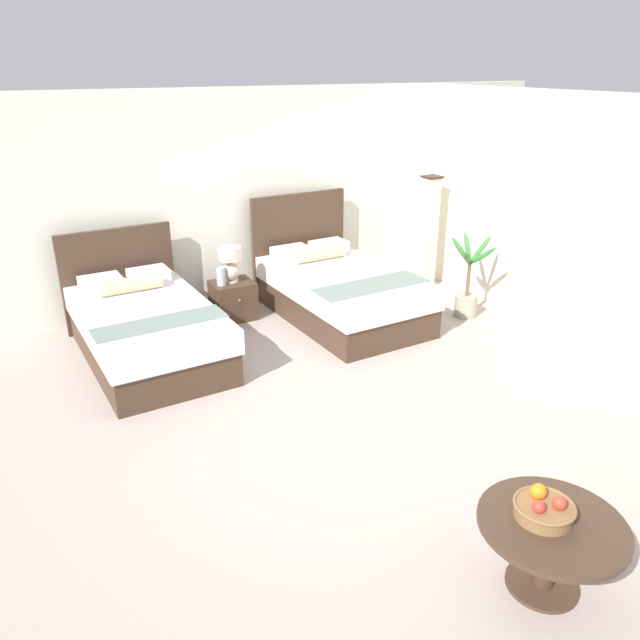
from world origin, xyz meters
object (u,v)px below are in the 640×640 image
fruit_bowl (544,508)px  table_lamp (230,262)px  vase (221,276)px  floor_lamp_corner (428,233)px  nightstand (233,300)px  bed_near_window (146,328)px  coffee_table (550,538)px  bed_near_corner (339,290)px  potted_palm (467,291)px

fruit_bowl → table_lamp: bearing=91.0°
vase → floor_lamp_corner: size_ratio=0.14×
table_lamp → floor_lamp_corner: bearing=-4.0°
nightstand → fruit_bowl: bearing=-89.0°
bed_near_window → coffee_table: size_ratio=2.59×
fruit_bowl → floor_lamp_corner: bearing=59.6°
bed_near_corner → bed_near_window: bearing=-179.8°
table_lamp → fruit_bowl: (0.08, -4.63, -0.17)m
nightstand → vase: vase is taller
bed_near_window → coffee_table: bed_near_window is taller
potted_palm → bed_near_corner: bearing=151.7°
bed_near_window → bed_near_corner: bed_near_corner is taller
coffee_table → floor_lamp_corner: size_ratio=0.56×
floor_lamp_corner → potted_palm: 1.19m
table_lamp → vase: bearing=-157.1°
bed_near_window → coffee_table: bearing=-73.2°
table_lamp → coffee_table: (0.10, -4.69, -0.34)m
bed_near_corner → coffee_table: 4.25m
vase → floor_lamp_corner: (2.83, -0.13, 0.18)m
nightstand → floor_lamp_corner: bearing=-3.6°
table_lamp → potted_palm: size_ratio=0.41×
potted_palm → vase: bearing=154.9°
vase → potted_palm: potted_palm is taller
fruit_bowl → vase: bearing=92.8°
bed_near_corner → coffee_table: bearing=-104.0°
floor_lamp_corner → bed_near_corner: bearing=-166.5°
bed_near_corner → nightstand: bed_near_corner is taller
table_lamp → vase: 0.20m
nightstand → vase: bearing=-164.3°
bed_near_window → vase: 1.15m
nightstand → potted_palm: 2.76m
bed_near_corner → vase: (-1.27, 0.50, 0.23)m
floor_lamp_corner → nightstand: bearing=176.4°
bed_near_window → nightstand: size_ratio=4.48×
bed_near_window → fruit_bowl: 4.24m
bed_near_corner → vase: bearing=158.4°
vase → table_lamp: bearing=22.9°
bed_near_corner → table_lamp: bed_near_corner is taller
bed_near_window → nightstand: (1.15, 0.55, -0.09)m
bed_near_window → fruit_bowl: (1.23, -4.06, 0.20)m
bed_near_window → potted_palm: bearing=-11.2°
floor_lamp_corner → potted_palm: bearing=-102.0°
nightstand → table_lamp: table_lamp is taller
bed_near_window → floor_lamp_corner: bearing=5.7°
bed_near_corner → table_lamp: 1.31m
vase → fruit_bowl: bearing=-87.2°
floor_lamp_corner → bed_near_window: bearing=-174.3°
vase → nightstand: bearing=15.7°
bed_near_corner → nightstand: (-1.13, 0.54, -0.10)m
bed_near_window → vase: size_ratio=10.08×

